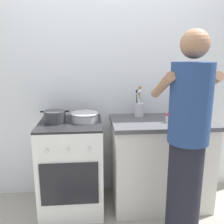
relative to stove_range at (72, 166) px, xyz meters
name	(u,v)px	position (x,y,z in m)	size (l,w,h in m)	color
ground	(108,213)	(0.35, -0.15, -0.45)	(6.00, 6.00, 0.00)	gray
back_wall	(123,81)	(0.55, 0.35, 0.80)	(3.20, 0.10, 2.50)	silver
countertop	(160,162)	(0.90, 0.00, 0.00)	(1.00, 0.60, 0.90)	silver
stove_range	(72,166)	(0.00, 0.00, 0.00)	(0.60, 0.62, 0.90)	white
pot	(55,117)	(-0.14, 0.01, 0.51)	(0.27, 0.20, 0.11)	#38383D
mixing_bowl	(85,116)	(0.14, 0.04, 0.50)	(0.27, 0.27, 0.08)	#B7B7BC
utensil_crock	(139,107)	(0.70, 0.19, 0.55)	(0.10, 0.10, 0.32)	silver
spice_bottle	(168,118)	(0.93, -0.08, 0.49)	(0.04, 0.04, 0.08)	silver
person	(187,147)	(0.91, -0.61, 0.41)	(0.41, 0.50, 1.70)	black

